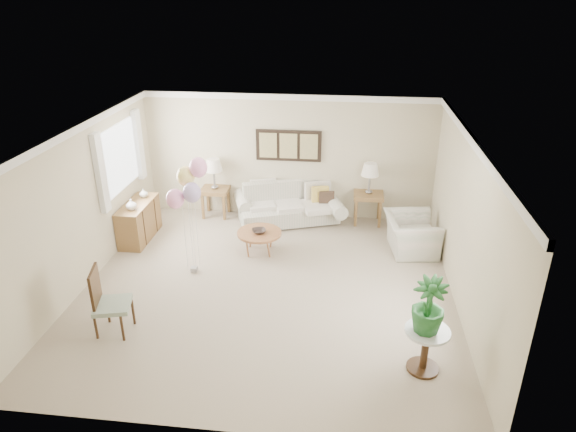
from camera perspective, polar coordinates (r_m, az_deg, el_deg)
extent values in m
plane|color=tan|center=(8.56, -2.30, -7.98)|extent=(6.00, 6.00, 0.00)
cube|color=beige|center=(10.71, 0.08, 6.59)|extent=(6.00, 0.04, 2.60)
cube|color=beige|center=(5.41, -7.58, -13.27)|extent=(6.00, 0.04, 2.60)
cube|color=beige|center=(8.90, -21.90, 0.91)|extent=(0.04, 6.00, 2.60)
cube|color=beige|center=(8.06, 19.13, -1.09)|extent=(0.04, 6.00, 2.60)
cube|color=white|center=(7.50, -2.63, 8.96)|extent=(6.00, 6.00, 0.02)
cube|color=white|center=(10.37, 0.06, 13.07)|extent=(6.00, 0.06, 0.12)
cube|color=white|center=(8.50, -23.03, 8.57)|extent=(0.06, 6.00, 0.12)
cube|color=white|center=(7.63, 20.18, 7.36)|extent=(0.06, 6.00, 0.12)
cube|color=white|center=(10.02, -18.26, 6.16)|extent=(0.04, 1.40, 1.20)
cube|color=white|center=(9.28, -20.11, 4.47)|extent=(0.10, 0.22, 1.40)
cube|color=white|center=(10.75, -16.25, 7.61)|extent=(0.10, 0.22, 1.40)
cube|color=black|center=(10.61, 0.06, 7.82)|extent=(1.35, 0.04, 0.65)
cube|color=#8C8C59|center=(10.64, -2.22, 7.86)|extent=(0.36, 0.02, 0.52)
cube|color=#8C8C59|center=(10.59, 0.05, 7.78)|extent=(0.36, 0.02, 0.52)
cube|color=#8C8C59|center=(10.55, 2.33, 7.70)|extent=(0.36, 0.02, 0.52)
cube|color=beige|center=(10.73, 0.08, 0.32)|extent=(2.18, 1.46, 0.33)
cube|color=beige|center=(10.86, 0.27, 2.73)|extent=(1.96, 0.87, 0.50)
cylinder|color=beige|center=(10.79, -5.00, 1.58)|extent=(0.56, 0.87, 0.29)
cylinder|color=beige|center=(10.58, 5.26, 1.10)|extent=(0.56, 0.87, 0.29)
cube|color=silver|center=(10.68, -3.02, 1.35)|extent=(0.74, 0.81, 0.11)
cube|color=silver|center=(10.60, 0.06, 1.21)|extent=(0.74, 0.81, 0.11)
cube|color=silver|center=(10.56, 3.17, 1.06)|extent=(0.74, 0.81, 0.11)
cube|color=#9CC0D5|center=(10.77, -3.63, 2.70)|extent=(0.35, 0.11, 0.35)
cube|color=#D9B94F|center=(10.62, 3.59, 2.37)|extent=(0.35, 0.11, 0.35)
cube|color=#3B2A1F|center=(10.57, 4.31, 1.93)|extent=(0.31, 0.09, 0.31)
cube|color=beige|center=(10.80, 0.08, -0.57)|extent=(1.83, 0.73, 0.04)
cube|color=olive|center=(11.00, -8.11, 2.87)|extent=(0.57, 0.52, 0.08)
cube|color=olive|center=(11.00, -9.44, 1.00)|extent=(0.05, 0.05, 0.54)
cube|color=olive|center=(10.88, -7.12, 0.89)|extent=(0.05, 0.05, 0.54)
cube|color=olive|center=(11.37, -8.88, 1.83)|extent=(0.05, 0.05, 0.54)
cube|color=olive|center=(11.25, -6.63, 1.73)|extent=(0.05, 0.05, 0.54)
cube|color=olive|center=(10.68, 8.94, 2.32)|extent=(0.61, 0.55, 0.09)
cube|color=olive|center=(10.60, 7.54, 0.29)|extent=(0.06, 0.06, 0.57)
cube|color=olive|center=(10.62, 10.16, 0.16)|extent=(0.06, 0.06, 0.57)
cube|color=olive|center=(11.00, 7.54, 1.22)|extent=(0.06, 0.06, 0.57)
cube|color=olive|center=(11.02, 10.06, 1.10)|extent=(0.06, 0.06, 0.57)
cylinder|color=gray|center=(10.98, -8.14, 3.23)|extent=(0.15, 0.15, 0.07)
cylinder|color=gray|center=(10.91, -8.20, 4.18)|extent=(0.04, 0.04, 0.33)
cone|color=silver|center=(10.81, -8.29, 5.64)|extent=(0.37, 0.37, 0.26)
cylinder|color=gray|center=(10.65, 8.96, 2.70)|extent=(0.15, 0.15, 0.06)
cylinder|color=gray|center=(10.58, 9.03, 3.67)|extent=(0.04, 0.04, 0.32)
cone|color=silver|center=(10.49, 9.14, 5.14)|extent=(0.36, 0.36, 0.26)
cylinder|color=#99653F|center=(9.46, -3.21, -1.90)|extent=(0.83, 0.83, 0.05)
cylinder|color=#99653F|center=(9.70, -1.85, -2.56)|extent=(0.03, 0.03, 0.37)
cylinder|color=#99653F|center=(9.76, -4.12, -2.43)|extent=(0.03, 0.03, 0.37)
cylinder|color=#99653F|center=(9.42, -4.55, -3.50)|extent=(0.03, 0.03, 0.37)
cylinder|color=#99653F|center=(9.36, -2.21, -3.64)|extent=(0.03, 0.03, 0.37)
imported|color=#2F2520|center=(9.41, -3.25, -1.69)|extent=(0.32, 0.32, 0.06)
imported|color=beige|center=(9.81, 13.49, -1.97)|extent=(1.03, 1.14, 0.67)
cylinder|color=silver|center=(6.84, 15.24, -12.24)|extent=(0.58, 0.58, 0.04)
cylinder|color=#37210E|center=(7.02, 14.96, -14.26)|extent=(0.10, 0.10, 0.58)
cylinder|color=#37210E|center=(7.20, 14.70, -16.08)|extent=(0.42, 0.42, 0.01)
imported|color=#1A541D|center=(6.59, 15.35, -9.57)|extent=(0.55, 0.55, 0.75)
cube|color=gray|center=(7.77, -18.92, -9.38)|extent=(0.59, 0.59, 0.07)
cylinder|color=#37210E|center=(7.84, -20.58, -11.41)|extent=(0.04, 0.04, 0.40)
cylinder|color=#37210E|center=(7.68, -17.93, -11.80)|extent=(0.04, 0.04, 0.40)
cylinder|color=#37210E|center=(8.12, -19.39, -9.86)|extent=(0.04, 0.04, 0.40)
cylinder|color=#37210E|center=(7.96, -16.82, -10.19)|extent=(0.04, 0.04, 0.40)
cube|color=#37210E|center=(7.71, -20.66, -7.37)|extent=(0.15, 0.46, 0.54)
cube|color=olive|center=(10.39, -16.23, -0.55)|extent=(0.45, 1.20, 0.74)
cube|color=#37210E|center=(10.14, -16.83, -1.26)|extent=(0.46, 0.02, 0.70)
cube|color=#37210E|center=(10.63, -15.62, 0.13)|extent=(0.46, 0.02, 0.70)
imported|color=silver|center=(9.96, -17.03, 1.24)|extent=(0.26, 0.26, 0.21)
imported|color=#B2B5AD|center=(10.48, -15.76, 2.46)|extent=(0.20, 0.20, 0.17)
cube|color=gray|center=(9.14, -10.39, -5.84)|extent=(0.11, 0.11, 0.08)
ellipsoid|color=#FF97CB|center=(8.50, -12.43, 1.88)|extent=(0.29, 0.29, 0.34)
cylinder|color=silver|center=(8.83, -11.34, -2.49)|extent=(0.01, 0.01, 1.16)
ellipsoid|color=#B096CD|center=(8.39, -10.63, 2.58)|extent=(0.29, 0.29, 0.34)
cylinder|color=silver|center=(8.77, -10.48, -2.18)|extent=(0.01, 0.01, 1.27)
ellipsoid|color=#FAE274|center=(8.56, -11.29, 4.36)|extent=(0.29, 0.29, 0.34)
cylinder|color=silver|center=(8.84, -10.80, -1.28)|extent=(0.01, 0.01, 1.46)
ellipsoid|color=#FF97CB|center=(8.44, -9.94, 5.34)|extent=(0.29, 0.29, 0.34)
cylinder|color=silver|center=(8.78, -10.14, -0.85)|extent=(0.01, 0.01, 1.62)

